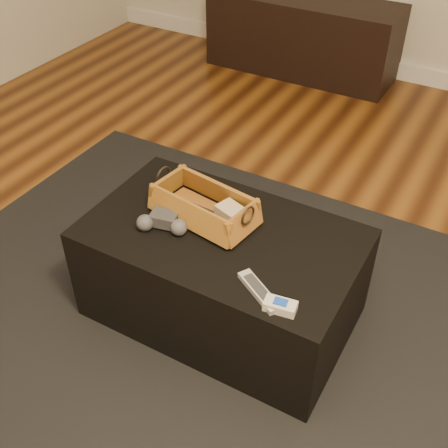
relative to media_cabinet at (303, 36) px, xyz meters
The scene contains 11 objects.
floor 2.64m from the media_cabinet, 72.92° to the right, with size 5.00×5.50×0.01m, color brown.
baseboard 0.83m from the media_cabinet, 16.06° to the left, with size 5.00×0.04×0.12m, color white.
media_cabinet is the anchor object (origin of this frame).
area_rug 2.50m from the media_cabinet, 74.11° to the right, with size 2.60×2.00×0.01m, color black.
ottoman 2.43m from the media_cabinet, 73.78° to the right, with size 1.00×0.60×0.42m, color black.
tv_remote 2.38m from the media_cabinet, 76.41° to the right, with size 0.21×0.05×0.02m, color black.
cloth_bundle 2.39m from the media_cabinet, 73.20° to the right, with size 0.11×0.08×0.06m, color #CAB88C.
wicker_basket 2.38m from the media_cabinet, 75.82° to the right, with size 0.43×0.27×0.14m.
game_controller 2.49m from the media_cabinet, 78.66° to the right, with size 0.20×0.14×0.06m.
silver_remote 2.72m from the media_cabinet, 69.83° to the right, with size 0.19×0.14×0.02m.
cream_gadget 2.77m from the media_cabinet, 68.34° to the right, with size 0.11×0.07×0.04m.
Camera 1 is at (0.68, -1.17, 1.73)m, focal length 45.00 mm.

